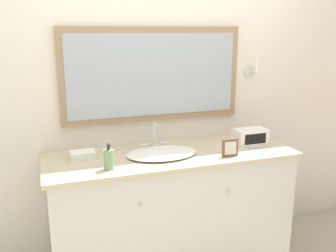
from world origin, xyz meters
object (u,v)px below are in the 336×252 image
Objects in this scene: sink_basin at (162,153)px; appliance_box at (251,136)px; soap_bottle at (109,159)px; picture_frame at (230,148)px.

appliance_box is at bearing 2.97° from sink_basin.
soap_bottle is (-0.39, -0.15, 0.05)m from sink_basin.
soap_bottle is at bearing 177.80° from picture_frame.
sink_basin is 0.73m from appliance_box.
soap_bottle is 1.33× the size of picture_frame.
soap_bottle is 0.68× the size of appliance_box.
appliance_box is at bearing 9.41° from soap_bottle.
sink_basin is 0.42m from soap_bottle.
picture_frame is (-0.29, -0.22, 0.01)m from appliance_box.
picture_frame is at bearing -143.18° from appliance_box.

